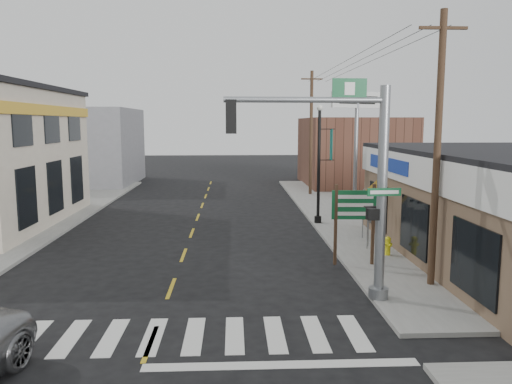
{
  "coord_description": "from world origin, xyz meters",
  "views": [
    {
      "loc": [
        1.99,
        -11.32,
        5.19
      ],
      "look_at": [
        2.78,
        5.89,
        2.8
      ],
      "focal_mm": 35.0,
      "sensor_mm": 36.0,
      "label": 1
    }
  ],
  "objects_px": {
    "bare_tree": "(486,171)",
    "utility_pole_far": "(311,132)",
    "guide_sign": "(355,213)",
    "fire_hydrant": "(388,245)",
    "dance_center_sign": "(357,119)",
    "utility_pole_near": "(437,148)",
    "lamp_post": "(320,155)",
    "traffic_signal_pole": "(357,171)"
  },
  "relations": [
    {
      "from": "bare_tree",
      "to": "utility_pole_far",
      "type": "height_order",
      "value": "utility_pole_far"
    },
    {
      "from": "guide_sign",
      "to": "utility_pole_far",
      "type": "relative_size",
      "value": 0.34
    },
    {
      "from": "fire_hydrant",
      "to": "dance_center_sign",
      "type": "bearing_deg",
      "value": 84.35
    },
    {
      "from": "bare_tree",
      "to": "utility_pole_near",
      "type": "bearing_deg",
      "value": 160.71
    },
    {
      "from": "lamp_post",
      "to": "utility_pole_far",
      "type": "bearing_deg",
      "value": 61.7
    },
    {
      "from": "fire_hydrant",
      "to": "lamp_post",
      "type": "height_order",
      "value": "lamp_post"
    },
    {
      "from": "guide_sign",
      "to": "utility_pole_far",
      "type": "xyz_separation_m",
      "value": [
        1.2,
        18.02,
        2.57
      ]
    },
    {
      "from": "utility_pole_near",
      "to": "utility_pole_far",
      "type": "bearing_deg",
      "value": 91.76
    },
    {
      "from": "lamp_post",
      "to": "utility_pole_near",
      "type": "distance_m",
      "value": 10.1
    },
    {
      "from": "bare_tree",
      "to": "utility_pole_far",
      "type": "relative_size",
      "value": 0.53
    },
    {
      "from": "traffic_signal_pole",
      "to": "utility_pole_far",
      "type": "bearing_deg",
      "value": 81.76
    },
    {
      "from": "fire_hydrant",
      "to": "bare_tree",
      "type": "height_order",
      "value": "bare_tree"
    },
    {
      "from": "lamp_post",
      "to": "utility_pole_near",
      "type": "bearing_deg",
      "value": -101.34
    },
    {
      "from": "lamp_post",
      "to": "utility_pole_far",
      "type": "distance_m",
      "value": 10.49
    },
    {
      "from": "lamp_post",
      "to": "dance_center_sign",
      "type": "height_order",
      "value": "dance_center_sign"
    },
    {
      "from": "traffic_signal_pole",
      "to": "guide_sign",
      "type": "relative_size",
      "value": 2.15
    },
    {
      "from": "guide_sign",
      "to": "utility_pole_far",
      "type": "bearing_deg",
      "value": 89.73
    },
    {
      "from": "lamp_post",
      "to": "dance_center_sign",
      "type": "bearing_deg",
      "value": 25.33
    },
    {
      "from": "lamp_post",
      "to": "dance_center_sign",
      "type": "xyz_separation_m",
      "value": [
        2.46,
        2.68,
        1.84
      ]
    },
    {
      "from": "traffic_signal_pole",
      "to": "dance_center_sign",
      "type": "height_order",
      "value": "dance_center_sign"
    },
    {
      "from": "guide_sign",
      "to": "traffic_signal_pole",
      "type": "bearing_deg",
      "value": -100.26
    },
    {
      "from": "guide_sign",
      "to": "dance_center_sign",
      "type": "distance_m",
      "value": 11.16
    },
    {
      "from": "traffic_signal_pole",
      "to": "utility_pole_near",
      "type": "xyz_separation_m",
      "value": [
        2.77,
        1.19,
        0.57
      ]
    },
    {
      "from": "lamp_post",
      "to": "utility_pole_near",
      "type": "relative_size",
      "value": 0.71
    },
    {
      "from": "bare_tree",
      "to": "utility_pole_far",
      "type": "bearing_deg",
      "value": 95.68
    },
    {
      "from": "guide_sign",
      "to": "utility_pole_near",
      "type": "bearing_deg",
      "value": -45.86
    },
    {
      "from": "bare_tree",
      "to": "utility_pole_near",
      "type": "height_order",
      "value": "utility_pole_near"
    },
    {
      "from": "traffic_signal_pole",
      "to": "fire_hydrant",
      "type": "relative_size",
      "value": 8.58
    },
    {
      "from": "dance_center_sign",
      "to": "bare_tree",
      "type": "bearing_deg",
      "value": -109.44
    },
    {
      "from": "traffic_signal_pole",
      "to": "utility_pole_far",
      "type": "relative_size",
      "value": 0.72
    },
    {
      "from": "bare_tree",
      "to": "traffic_signal_pole",
      "type": "bearing_deg",
      "value": -170.07
    },
    {
      "from": "fire_hydrant",
      "to": "utility_pole_far",
      "type": "bearing_deg",
      "value": 91.45
    },
    {
      "from": "dance_center_sign",
      "to": "utility_pole_near",
      "type": "bearing_deg",
      "value": -115.4
    },
    {
      "from": "bare_tree",
      "to": "utility_pole_far",
      "type": "xyz_separation_m",
      "value": [
        -2.06,
        20.74,
        0.81
      ]
    },
    {
      "from": "traffic_signal_pole",
      "to": "lamp_post",
      "type": "bearing_deg",
      "value": 82.53
    },
    {
      "from": "guide_sign",
      "to": "utility_pole_near",
      "type": "relative_size",
      "value": 0.35
    },
    {
      "from": "traffic_signal_pole",
      "to": "lamp_post",
      "type": "xyz_separation_m",
      "value": [
        0.91,
        11.08,
        -0.28
      ]
    },
    {
      "from": "fire_hydrant",
      "to": "bare_tree",
      "type": "bearing_deg",
      "value": -67.6
    },
    {
      "from": "guide_sign",
      "to": "fire_hydrant",
      "type": "bearing_deg",
      "value": 41.06
    },
    {
      "from": "dance_center_sign",
      "to": "traffic_signal_pole",
      "type": "bearing_deg",
      "value": -126.46
    },
    {
      "from": "fire_hydrant",
      "to": "dance_center_sign",
      "type": "height_order",
      "value": "dance_center_sign"
    },
    {
      "from": "traffic_signal_pole",
      "to": "utility_pole_near",
      "type": "bearing_deg",
      "value": 20.35
    }
  ]
}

